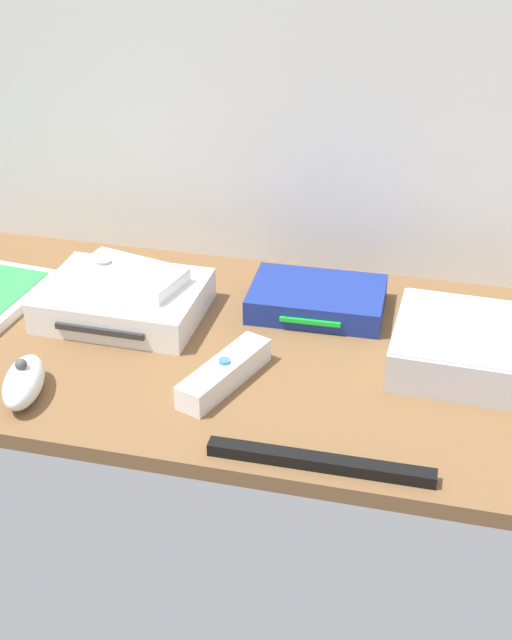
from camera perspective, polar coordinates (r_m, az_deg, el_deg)
ground_plane at (r=112.65cm, az=-0.00°, el=-2.19°), size 100.00×48.00×2.00cm
back_wall at (r=122.05cm, az=2.83°, el=17.29°), size 110.00×1.20×64.00cm
game_console at (r=119.37cm, az=-8.57°, el=1.26°), size 21.25×16.76×4.40cm
mini_computer at (r=110.33cm, az=13.34°, el=-1.65°), size 17.56×17.56×5.30cm
network_router at (r=119.65cm, az=3.97°, el=1.35°), size 18.31×12.74×3.40cm
remote_wand at (r=104.53cm, az=-2.05°, el=-3.45°), size 8.46×15.14×3.40cm
remote_nunchuk at (r=105.52cm, az=-14.80°, el=-3.88°), size 6.61×10.75×5.10cm
remote_classic_pad at (r=118.69cm, az=-8.23°, el=2.87°), size 15.88×11.18×2.40cm
sensor_bar at (r=92.88cm, az=4.17°, el=-9.16°), size 24.01×1.98×1.40cm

